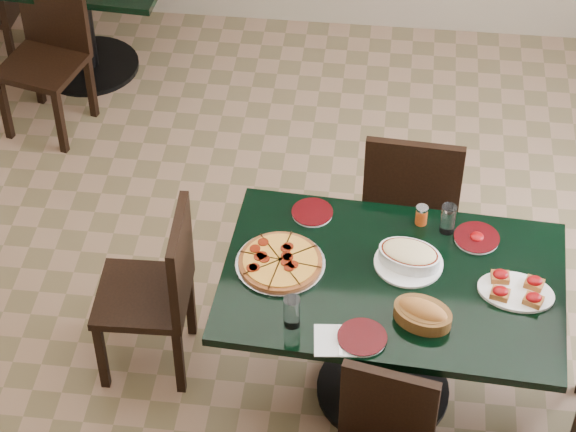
# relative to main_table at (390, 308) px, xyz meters

# --- Properties ---
(floor) EXTENTS (5.50, 5.50, 0.00)m
(floor) POSITION_rel_main_table_xyz_m (-0.36, 0.29, -0.57)
(floor) COLOR #87674E
(floor) RESTS_ON ground
(main_table) EXTENTS (1.47, 1.00, 0.75)m
(main_table) POSITION_rel_main_table_xyz_m (0.00, 0.00, 0.00)
(main_table) COLOR black
(main_table) RESTS_ON floor
(chair_far) EXTENTS (0.47, 0.47, 0.96)m
(chair_far) POSITION_rel_main_table_xyz_m (0.07, 0.75, -0.03)
(chair_far) COLOR black
(chair_far) RESTS_ON floor
(chair_left) EXTENTS (0.43, 0.43, 0.89)m
(chair_left) POSITION_rel_main_table_xyz_m (-1.03, 0.08, -0.07)
(chair_left) COLOR black
(chair_left) RESTS_ON floor
(back_chair_near) EXTENTS (0.51, 0.51, 0.90)m
(back_chair_near) POSITION_rel_main_table_xyz_m (-2.01, 1.84, -0.06)
(back_chair_near) COLOR black
(back_chair_near) RESTS_ON floor
(pepperoni_pizza) EXTENTS (0.38, 0.38, 0.04)m
(pepperoni_pizza) POSITION_rel_main_table_xyz_m (-0.48, 0.03, 0.20)
(pepperoni_pizza) COLOR #B8B8BF
(pepperoni_pizza) RESTS_ON main_table
(lasagna_casserole) EXTENTS (0.30, 0.29, 0.09)m
(lasagna_casserole) POSITION_rel_main_table_xyz_m (0.06, 0.09, 0.23)
(lasagna_casserole) COLOR white
(lasagna_casserole) RESTS_ON main_table
(bread_basket) EXTENTS (0.29, 0.25, 0.10)m
(bread_basket) POSITION_rel_main_table_xyz_m (0.13, -0.22, 0.22)
(bread_basket) COLOR brown
(bread_basket) RESTS_ON main_table
(bruschetta_platter) EXTENTS (0.36, 0.28, 0.05)m
(bruschetta_platter) POSITION_rel_main_table_xyz_m (0.51, -0.03, 0.21)
(bruschetta_platter) COLOR white
(bruschetta_platter) RESTS_ON main_table
(side_plate_near) EXTENTS (0.20, 0.20, 0.02)m
(side_plate_near) POSITION_rel_main_table_xyz_m (-0.11, -0.34, 0.19)
(side_plate_near) COLOR white
(side_plate_near) RESTS_ON main_table
(side_plate_far_r) EXTENTS (0.20, 0.20, 0.03)m
(side_plate_far_r) POSITION_rel_main_table_xyz_m (0.35, 0.28, 0.19)
(side_plate_far_r) COLOR white
(side_plate_far_r) RESTS_ON main_table
(side_plate_far_l) EXTENTS (0.18, 0.18, 0.02)m
(side_plate_far_l) POSITION_rel_main_table_xyz_m (-0.37, 0.36, 0.19)
(side_plate_far_l) COLOR white
(side_plate_far_l) RESTS_ON main_table
(napkin_setting) EXTENTS (0.18, 0.18, 0.01)m
(napkin_setting) POSITION_rel_main_table_xyz_m (-0.21, -0.37, 0.18)
(napkin_setting) COLOR white
(napkin_setting) RESTS_ON main_table
(water_glass_a) EXTENTS (0.07, 0.07, 0.14)m
(water_glass_a) POSITION_rel_main_table_xyz_m (0.22, 0.32, 0.25)
(water_glass_a) COLOR silver
(water_glass_a) RESTS_ON main_table
(water_glass_b) EXTENTS (0.07, 0.07, 0.14)m
(water_glass_b) POSITION_rel_main_table_xyz_m (-0.39, -0.30, 0.25)
(water_glass_b) COLOR silver
(water_glass_b) RESTS_ON main_table
(pepper_shaker) EXTENTS (0.05, 0.05, 0.09)m
(pepper_shaker) POSITION_rel_main_table_xyz_m (0.11, 0.35, 0.23)
(pepper_shaker) COLOR #BC4714
(pepper_shaker) RESTS_ON main_table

